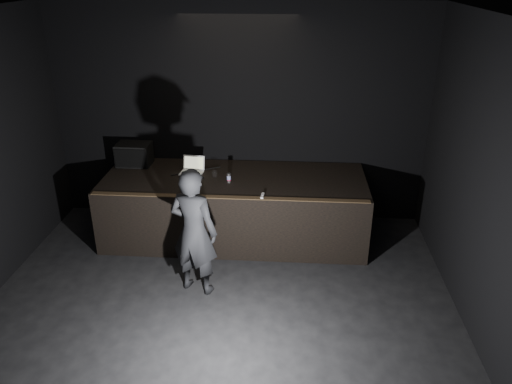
{
  "coord_description": "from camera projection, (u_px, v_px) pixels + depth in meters",
  "views": [
    {
      "loc": [
        0.83,
        -4.23,
        3.97
      ],
      "look_at": [
        0.36,
        2.3,
        0.97
      ],
      "focal_mm": 35.0,
      "sensor_mm": 36.0,
      "label": 1
    }
  ],
  "objects": [
    {
      "name": "plastic_cup",
      "position": [
        215.0,
        174.0,
        7.61
      ],
      "size": [
        0.08,
        0.08,
        0.1
      ],
      "primitive_type": "cylinder",
      "color": "white",
      "rests_on": "stage_riser"
    },
    {
      "name": "stage_monitor",
      "position": [
        134.0,
        154.0,
        8.02
      ],
      "size": [
        0.54,
        0.4,
        0.36
      ],
      "rotation": [
        0.0,
        0.0,
        -0.02
      ],
      "color": "black",
      "rests_on": "stage_riser"
    },
    {
      "name": "wii_remote",
      "position": [
        262.0,
        196.0,
        6.97
      ],
      "size": [
        0.05,
        0.17,
        0.03
      ],
      "primitive_type": "cube",
      "rotation": [
        0.0,
        0.0,
        -0.06
      ],
      "color": "silver",
      "rests_on": "stage_riser"
    },
    {
      "name": "riser_lip",
      "position": [
        229.0,
        197.0,
        6.96
      ],
      "size": [
        3.92,
        0.1,
        0.01
      ],
      "primitive_type": "cube",
      "color": "brown",
      "rests_on": "stage_riser"
    },
    {
      "name": "beer_can",
      "position": [
        229.0,
        178.0,
        7.41
      ],
      "size": [
        0.06,
        0.06,
        0.14
      ],
      "color": "silver",
      "rests_on": "stage_riser"
    },
    {
      "name": "stage_riser",
      "position": [
        235.0,
        207.0,
        7.81
      ],
      "size": [
        4.0,
        1.5,
        1.0
      ],
      "primitive_type": "cube",
      "color": "black",
      "rests_on": "ground"
    },
    {
      "name": "person",
      "position": [
        194.0,
        232.0,
        6.34
      ],
      "size": [
        0.73,
        0.58,
        1.74
      ],
      "primitive_type": "imported",
      "rotation": [
        0.0,
        0.0,
        2.85
      ],
      "color": "black",
      "rests_on": "ground"
    },
    {
      "name": "room_walls",
      "position": [
        200.0,
        191.0,
        4.7
      ],
      "size": [
        6.1,
        7.1,
        3.52
      ],
      "color": "black",
      "rests_on": "ground"
    },
    {
      "name": "laptop",
      "position": [
        192.0,
        168.0,
        7.79
      ],
      "size": [
        0.38,
        0.34,
        0.24
      ],
      "rotation": [
        0.0,
        0.0,
        -0.11
      ],
      "color": "silver",
      "rests_on": "stage_riser"
    },
    {
      "name": "ground",
      "position": [
        209.0,
        356.0,
        5.54
      ],
      "size": [
        7.0,
        7.0,
        0.0
      ],
      "primitive_type": "plane",
      "color": "black",
      "rests_on": "ground"
    },
    {
      "name": "cable",
      "position": [
        196.0,
        171.0,
        7.83
      ],
      "size": [
        0.72,
        0.42,
        0.02
      ],
      "primitive_type": "cylinder",
      "rotation": [
        0.0,
        1.57,
        0.52
      ],
      "color": "black",
      "rests_on": "stage_riser"
    }
  ]
}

